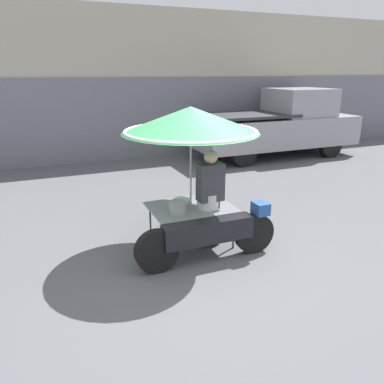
% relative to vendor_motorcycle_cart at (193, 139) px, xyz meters
% --- Properties ---
extents(ground_plane, '(36.00, 36.00, 0.00)m').
position_rel_vendor_motorcycle_cart_xyz_m(ground_plane, '(-0.01, -0.67, -1.67)').
color(ground_plane, '#56565B').
extents(shopfront_building, '(28.00, 2.06, 4.34)m').
position_rel_vendor_motorcycle_cart_xyz_m(shopfront_building, '(-0.01, 7.25, 0.49)').
color(shopfront_building, '#B2A893').
rests_on(shopfront_building, ground).
extents(vendor_motorcycle_cart, '(2.11, 1.98, 2.11)m').
position_rel_vendor_motorcycle_cart_xyz_m(vendor_motorcycle_cart, '(0.00, 0.00, 0.00)').
color(vendor_motorcycle_cart, black).
rests_on(vendor_motorcycle_cart, ground).
extents(vendor_person, '(0.38, 0.22, 1.51)m').
position_rel_vendor_motorcycle_cart_xyz_m(vendor_person, '(0.23, -0.12, -0.83)').
color(vendor_person, '#2D2D33').
rests_on(vendor_person, ground).
extents(pickup_truck, '(5.16, 1.82, 2.06)m').
position_rel_vendor_motorcycle_cart_xyz_m(pickup_truck, '(4.94, 4.84, -0.69)').
color(pickup_truck, black).
rests_on(pickup_truck, ground).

